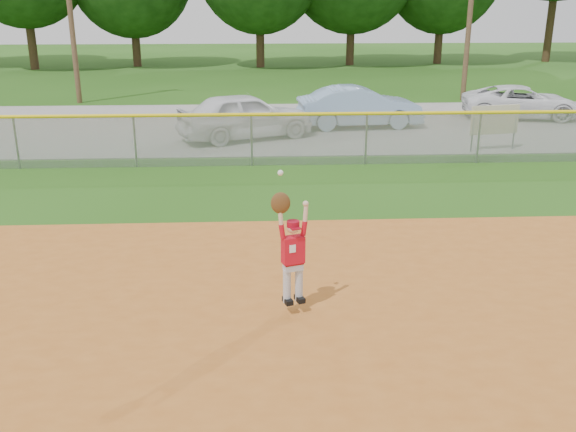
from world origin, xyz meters
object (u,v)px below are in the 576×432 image
at_px(car_blue, 359,107).
at_px(car_white_b, 522,102).
at_px(sponsor_sign, 495,121).
at_px(car_white_a, 245,116).
at_px(ballplayer, 291,248).

bearing_deg(car_blue, car_white_b, -82.74).
xyz_separation_m(car_blue, sponsor_sign, (3.65, -4.02, 0.19)).
xyz_separation_m(car_white_a, sponsor_sign, (7.87, -2.20, 0.15)).
bearing_deg(car_white_b, car_white_a, 116.35).
distance_m(car_blue, ballplayer, 15.12).
relative_size(sponsor_sign, ballplayer, 0.77).
height_order(car_white_a, car_blue, car_white_a).
bearing_deg(car_white_a, ballplayer, 160.75).
height_order(car_white_b, sponsor_sign, sponsor_sign).
bearing_deg(car_white_b, ballplayer, 157.50).
distance_m(car_white_b, sponsor_sign, 6.37).
xyz_separation_m(car_white_a, ballplayer, (0.85, -12.92, 0.28)).
bearing_deg(ballplayer, car_blue, 77.12).
bearing_deg(car_white_b, car_blue, 112.07).
distance_m(car_blue, car_white_b, 6.96).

